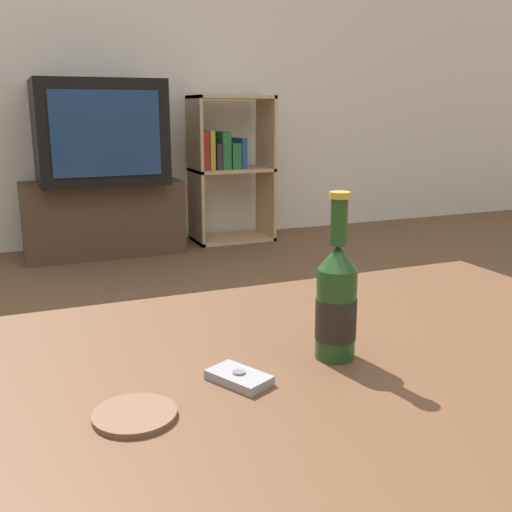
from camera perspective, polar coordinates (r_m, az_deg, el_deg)
back_wall at (r=3.83m, az=-17.14°, el=20.37°), size 8.00×0.05×2.60m
coffee_table at (r=0.98m, az=6.79°, el=-13.13°), size 1.29×0.88×0.44m
tv_stand at (r=3.60m, az=-14.36°, el=3.55°), size 0.89×0.39×0.42m
television at (r=3.54m, az=-14.83°, el=11.39°), size 0.68×0.61×0.56m
bookshelf at (r=3.81m, az=-2.76°, el=8.78°), size 0.50×0.30×0.91m
beer_bottle at (r=0.95m, az=7.65°, el=-4.36°), size 0.07×0.07×0.27m
cell_phone at (r=0.89m, az=-1.73°, el=-11.39°), size 0.09×0.11×0.02m
coaster at (r=0.82m, az=-11.47°, el=-14.60°), size 0.11×0.11×0.01m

